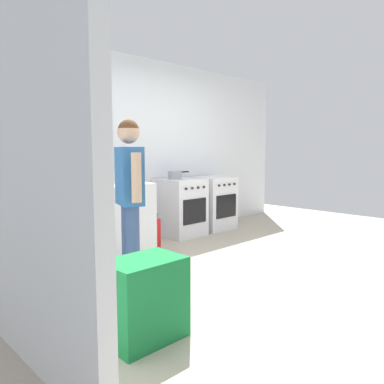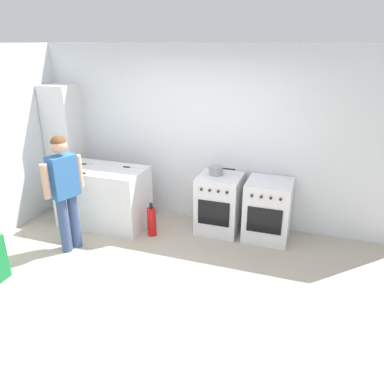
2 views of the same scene
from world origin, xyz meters
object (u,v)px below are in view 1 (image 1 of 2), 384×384
object	(u,v)px
oven_right	(212,203)
recycling_crate_upper	(144,279)
knife_utility	(89,187)
knife_paring	(59,186)
fire_extinguisher	(156,235)
recycling_crate_lower	(145,319)
pot	(175,175)
knife_bread	(117,181)
oven_left	(181,207)
person	(130,188)

from	to	relation	value
oven_right	recycling_crate_upper	world-z (taller)	oven_right
knife_utility	knife_paring	world-z (taller)	same
fire_extinguisher	recycling_crate_lower	world-z (taller)	fire_extinguisher
pot	fire_extinguisher	size ratio (longest dim) A/B	0.77
pot	knife_paring	distance (m)	1.98
knife_paring	knife_bread	xyz separation A→B (m)	(0.77, 0.08, -0.00)
knife_utility	recycling_crate_lower	distance (m)	1.75
knife_paring	fire_extinguisher	size ratio (longest dim) A/B	0.39
oven_left	recycling_crate_upper	world-z (taller)	oven_left
person	fire_extinguisher	size ratio (longest dim) A/B	3.12
knife_paring	pot	bearing A→B (deg)	9.89
recycling_crate_upper	knife_paring	bearing A→B (deg)	81.43
oven_right	knife_bread	distance (m)	2.03
knife_paring	recycling_crate_upper	distance (m)	1.92
knife_paring	recycling_crate_lower	xyz separation A→B (m)	(-0.28, -1.84, -0.77)
oven_left	person	distance (m)	2.16
knife_utility	person	size ratio (longest dim) A/B	0.15
oven_left	pot	world-z (taller)	pot
pot	knife_utility	distance (m)	1.91
knife_bread	pot	bearing A→B (deg)	12.40
oven_left	knife_utility	world-z (taller)	knife_utility
fire_extinguisher	oven_left	bearing A→B (deg)	28.78
knife_utility	recycling_crate_upper	size ratio (longest dim) A/B	0.44
knife_bread	recycling_crate_lower	xyz separation A→B (m)	(-1.05, -1.92, -0.76)
knife_paring	knife_bread	size ratio (longest dim) A/B	0.56
person	knife_utility	bearing A→B (deg)	102.18
knife_utility	knife_paring	distance (m)	0.37
knife_utility	oven_left	bearing A→B (deg)	18.59
pot	knife_bread	size ratio (longest dim) A/B	1.09
pot	person	xyz separation A→B (m)	(-1.67, -1.22, 0.01)
oven_right	knife_utility	world-z (taller)	knife_utility
knife_bread	recycling_crate_upper	bearing A→B (deg)	-118.71
knife_utility	knife_bread	world-z (taller)	same
fire_extinguisher	recycling_crate_lower	xyz separation A→B (m)	(-1.44, -1.66, -0.08)
knife_paring	fire_extinguisher	world-z (taller)	knife_paring
oven_right	knife_utility	size ratio (longest dim) A/B	3.69
knife_bread	recycling_crate_lower	size ratio (longest dim) A/B	0.67
pot	knife_utility	size ratio (longest dim) A/B	1.66
knife_bread	recycling_crate_lower	bearing A→B (deg)	-118.71
oven_right	recycling_crate_lower	xyz separation A→B (m)	(-3.01, -2.14, -0.29)
knife_utility	pot	bearing A→B (deg)	20.50
fire_extinguisher	recycling_crate_lower	distance (m)	2.20
pot	recycling_crate_upper	distance (m)	3.16
knife_paring	person	size ratio (longest dim) A/B	0.13
person	recycling_crate_upper	world-z (taller)	person
knife_bread	fire_extinguisher	bearing A→B (deg)	-34.09
fire_extinguisher	recycling_crate_upper	xyz separation A→B (m)	(-1.44, -1.66, 0.20)
knife_utility	recycling_crate_lower	bearing A→B (deg)	-106.49
recycling_crate_lower	oven_right	bearing A→B (deg)	35.39
recycling_crate_lower	recycling_crate_upper	distance (m)	0.28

